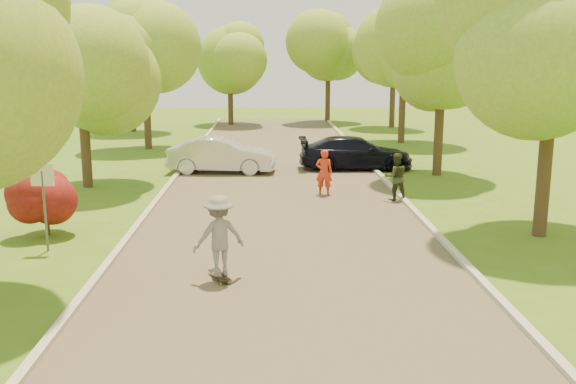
{
  "coord_description": "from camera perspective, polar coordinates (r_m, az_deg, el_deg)",
  "views": [
    {
      "loc": [
        -0.4,
        -11.23,
        4.64
      ],
      "look_at": [
        0.1,
        4.65,
        1.3
      ],
      "focal_mm": 40.0,
      "sensor_mm": 36.0,
      "label": 1
    }
  ],
  "objects": [
    {
      "name": "ground",
      "position": [
        12.16,
        0.22,
        -10.56
      ],
      "size": [
        100.0,
        100.0,
        0.0
      ],
      "primitive_type": "plane",
      "color": "#426718",
      "rests_on": "ground"
    },
    {
      "name": "road",
      "position": [
        19.79,
        -0.6,
        -1.68
      ],
      "size": [
        8.0,
        60.0,
        0.01
      ],
      "primitive_type": "cube",
      "color": "#4C4438",
      "rests_on": "ground"
    },
    {
      "name": "curb_left",
      "position": [
        20.1,
        -12.22,
        -1.57
      ],
      "size": [
        0.18,
        60.0,
        0.12
      ],
      "primitive_type": "cube",
      "color": "#B2AD9E",
      "rests_on": "ground"
    },
    {
      "name": "curb_right",
      "position": [
        20.26,
        10.93,
        -1.41
      ],
      "size": [
        0.18,
        60.0,
        0.12
      ],
      "primitive_type": "cube",
      "color": "#B2AD9E",
      "rests_on": "ground"
    },
    {
      "name": "street_sign",
      "position": [
        16.45,
        -20.93,
        0.3
      ],
      "size": [
        0.55,
        0.06,
        2.17
      ],
      "color": "#59595E",
      "rests_on": "ground"
    },
    {
      "name": "red_shrub",
      "position": [
        18.09,
        -20.8,
        -0.2
      ],
      "size": [
        1.7,
        1.7,
        1.95
      ],
      "color": "#382619",
      "rests_on": "ground"
    },
    {
      "name": "tree_l_midb",
      "position": [
        24.1,
        -17.58,
        11.2
      ],
      "size": [
        4.3,
        4.2,
        6.62
      ],
      "color": "#382619",
      "rests_on": "ground"
    },
    {
      "name": "tree_l_far",
      "position": [
        33.78,
        -12.33,
        13.01
      ],
      "size": [
        4.92,
        4.8,
        7.79
      ],
      "color": "#382619",
      "rests_on": "ground"
    },
    {
      "name": "tree_r_mida",
      "position": [
        17.87,
        23.45,
        13.8
      ],
      "size": [
        5.13,
        5.0,
        7.95
      ],
      "color": "#382619",
      "rests_on": "ground"
    },
    {
      "name": "tree_r_midb",
      "position": [
        26.18,
        14.0,
        12.05
      ],
      "size": [
        4.51,
        4.4,
        7.01
      ],
      "color": "#382619",
      "rests_on": "ground"
    },
    {
      "name": "tree_r_far",
      "position": [
        36.07,
        10.71,
        13.56
      ],
      "size": [
        5.33,
        5.2,
        8.34
      ],
      "color": "#382619",
      "rests_on": "ground"
    },
    {
      "name": "tree_bg_a",
      "position": [
        42.08,
        -13.61,
        12.46
      ],
      "size": [
        5.12,
        5.0,
        7.72
      ],
      "color": "#382619",
      "rests_on": "ground"
    },
    {
      "name": "tree_bg_b",
      "position": [
        44.09,
        9.72,
        12.87
      ],
      "size": [
        5.12,
        5.0,
        7.95
      ],
      "color": "#382619",
      "rests_on": "ground"
    },
    {
      "name": "tree_bg_c",
      "position": [
        45.3,
        -4.94,
        12.3
      ],
      "size": [
        4.92,
        4.8,
        7.33
      ],
      "color": "#382619",
      "rests_on": "ground"
    },
    {
      "name": "tree_bg_d",
      "position": [
        47.46,
        3.88,
        12.65
      ],
      "size": [
        5.12,
        5.0,
        7.72
      ],
      "color": "#382619",
      "rests_on": "ground"
    },
    {
      "name": "silver_sedan",
      "position": [
        26.41,
        -5.92,
        3.27
      ],
      "size": [
        4.48,
        1.92,
        1.44
      ],
      "primitive_type": "imported",
      "rotation": [
        0.0,
        0.0,
        1.48
      ],
      "color": "silver",
      "rests_on": "ground"
    },
    {
      "name": "dark_sedan",
      "position": [
        27.26,
        6.03,
        3.48
      ],
      "size": [
        4.77,
        1.94,
        1.38
      ],
      "primitive_type": "imported",
      "rotation": [
        0.0,
        0.0,
        1.57
      ],
      "color": "black",
      "rests_on": "ground"
    },
    {
      "name": "longboard",
      "position": [
        13.82,
        -6.09,
        -7.4
      ],
      "size": [
        0.57,
        0.91,
        0.1
      ],
      "rotation": [
        0.0,
        0.0,
        3.53
      ],
      "color": "black",
      "rests_on": "ground"
    },
    {
      "name": "skateboarder",
      "position": [
        13.55,
        -6.17,
        -3.88
      ],
      "size": [
        1.28,
        1.02,
        1.73
      ],
      "primitive_type": "imported",
      "rotation": [
        0.0,
        0.0,
        3.53
      ],
      "color": "slate",
      "rests_on": "longboard"
    },
    {
      "name": "person_striped",
      "position": [
        21.97,
        3.22,
        1.76
      ],
      "size": [
        0.64,
        0.49,
        1.58
      ],
      "primitive_type": "imported",
      "rotation": [
        0.0,
        0.0,
        2.93
      ],
      "color": "red",
      "rests_on": "ground"
    },
    {
      "name": "person_olive",
      "position": [
        21.38,
        9.56,
        1.33
      ],
      "size": [
        0.81,
        0.65,
        1.59
      ],
      "primitive_type": "imported",
      "rotation": [
        0.0,
        0.0,
        3.21
      ],
      "color": "#2A301D",
      "rests_on": "ground"
    }
  ]
}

